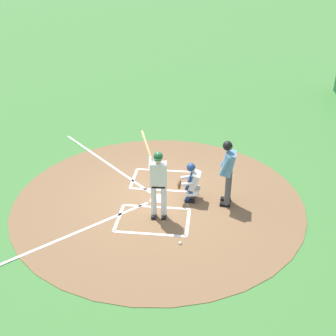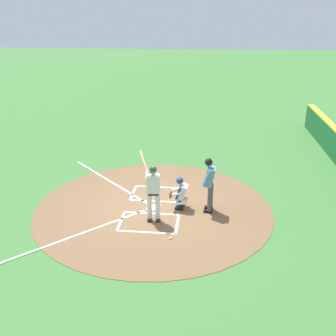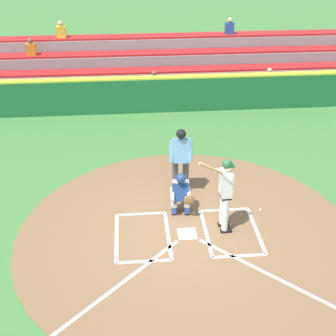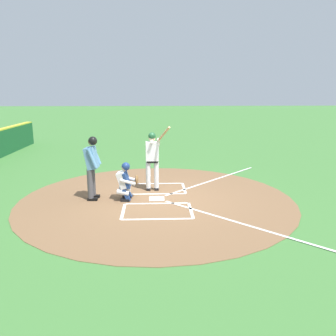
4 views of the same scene
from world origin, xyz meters
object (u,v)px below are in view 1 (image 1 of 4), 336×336
(batter, at_px, (158,180))
(baseball, at_px, (180,243))
(catcher, at_px, (191,181))
(plate_umpire, at_px, (228,169))

(batter, bearing_deg, baseball, -148.66)
(catcher, bearing_deg, plate_umpire, -95.36)
(catcher, xyz_separation_m, baseball, (-2.00, 0.12, -0.55))
(catcher, xyz_separation_m, plate_umpire, (-0.09, -0.96, 0.49))
(batter, bearing_deg, plate_umpire, -64.68)
(batter, distance_m, catcher, 1.31)
(baseball, bearing_deg, plate_umpire, -29.59)
(batter, distance_m, plate_umpire, 1.93)
(batter, height_order, baseball, batter)
(catcher, relative_size, plate_umpire, 0.61)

